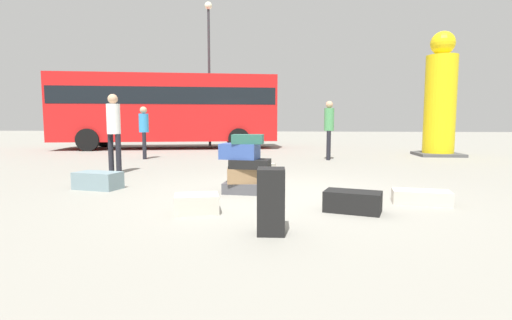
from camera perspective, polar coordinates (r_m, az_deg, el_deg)
The scene contains 14 objects.
ground_plane at distance 6.16m, azimuth 2.99°, elevation -5.31°, with size 80.00×80.00×0.00m, color gray.
suitcase_tower at distance 6.31m, azimuth -1.47°, elevation -1.14°, with size 0.84×0.56×0.97m.
suitcase_cream_left_side at distance 8.49m, azimuth 0.46°, elevation -1.34°, with size 0.70×0.28×0.27m, color beige.
suitcase_slate_right_side at distance 7.27m, azimuth -22.46°, elevation -2.83°, with size 0.78×0.43×0.30m, color gray.
suitcase_cream_behind_tower at distance 5.07m, azimuth -8.83°, elevation -6.39°, with size 0.56×0.43×0.24m, color beige.
suitcase_black_upright_blue at distance 5.19m, azimuth 14.19°, elevation -6.01°, with size 0.71×0.39×0.27m, color black.
suitcase_cream_foreground_near at distance 6.02m, azimuth 23.36°, elevation -5.08°, with size 0.79×0.38×0.20m, color beige.
suitcase_black_foreground_far at distance 4.05m, azimuth 2.25°, elevation -6.12°, with size 0.29×0.32×0.69m, color black.
person_bearded_onlooker at distance 12.59m, azimuth -16.35°, elevation 4.63°, with size 0.30×0.32×1.65m.
person_tourist_with_camera at distance 9.31m, azimuth -20.42°, elevation 4.76°, with size 0.33×0.30×1.80m.
person_passerby_in_red at distance 12.01m, azimuth 10.81°, elevation 5.18°, with size 0.30×0.34×1.81m.
yellow_dummy_statue at distance 14.66m, azimuth 25.71°, elevation 7.89°, with size 1.43×1.43×4.20m.
parked_bus at distance 17.41m, azimuth -13.04°, elevation 7.75°, with size 9.68×4.52×3.15m.
lamp_post at distance 19.13m, azimuth -7.02°, elevation 15.32°, with size 0.36×0.36×6.81m.
Camera 1 is at (0.31, -6.03, 1.18)m, focal length 26.88 mm.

